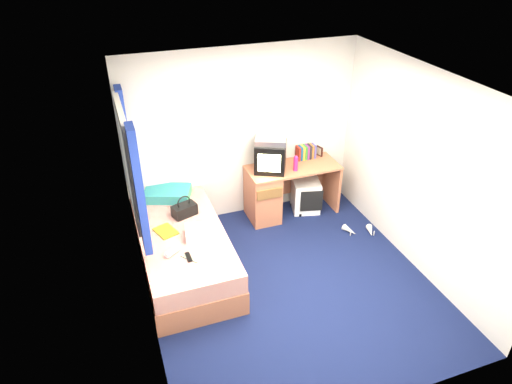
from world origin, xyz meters
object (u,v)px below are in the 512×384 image
object	(u,v)px
bed	(184,251)
pillow	(167,194)
vcr	(271,140)
picture_frame	(319,151)
desk	(274,191)
water_bottle	(173,251)
aerosol_can	(283,160)
white_heels	(360,231)
pink_water_bottle	(296,164)
colour_swatch_fan	(190,258)
towel	(200,232)
crt_tv	(270,157)
magazine	(166,231)
handbag	(184,210)
remote_control	(189,257)
storage_cube	(306,195)

from	to	relation	value
bed	pillow	xyz separation A→B (m)	(-0.01, 0.83, 0.34)
vcr	picture_frame	xyz separation A→B (m)	(0.84, 0.18, -0.37)
desk	vcr	bearing A→B (deg)	176.34
vcr	water_bottle	size ratio (longest dim) A/B	2.03
aerosol_can	white_heels	distance (m)	1.44
desk	aerosol_can	world-z (taller)	aerosol_can
pillow	desk	size ratio (longest dim) A/B	0.45
pink_water_bottle	water_bottle	world-z (taller)	pink_water_bottle
colour_swatch_fan	water_bottle	bearing A→B (deg)	137.34
towel	vcr	bearing A→B (deg)	36.10
crt_tv	picture_frame	bearing A→B (deg)	38.65
pillow	towel	distance (m)	1.00
picture_frame	colour_swatch_fan	size ratio (longest dim) A/B	0.64
magazine	picture_frame	bearing A→B (deg)	19.22
colour_swatch_fan	bed	bearing A→B (deg)	88.60
crt_tv	bed	bearing A→B (deg)	-125.78
picture_frame	handbag	distance (m)	2.21
crt_tv	colour_swatch_fan	distance (m)	1.93
desk	handbag	bearing A→B (deg)	-163.92
water_bottle	pillow	bearing A→B (deg)	82.60
water_bottle	vcr	bearing A→B (deg)	35.12
pink_water_bottle	remote_control	xyz separation A→B (m)	(-1.75, -1.10, -0.30)
vcr	colour_swatch_fan	xyz separation A→B (m)	(-1.41, -1.25, -0.65)
desk	vcr	world-z (taller)	vcr
pillow	handbag	xyz separation A→B (m)	(0.13, -0.48, 0.02)
pillow	water_bottle	world-z (taller)	pillow
storage_cube	vcr	distance (m)	1.10
pillow	remote_control	size ratio (longest dim) A/B	3.68
bed	white_heels	bearing A→B (deg)	-2.21
handbag	towel	distance (m)	0.50
storage_cube	vcr	bearing A→B (deg)	-168.59
water_bottle	remote_control	bearing A→B (deg)	-41.74
picture_frame	handbag	world-z (taller)	picture_frame
storage_cube	water_bottle	size ratio (longest dim) A/B	2.37
desk	water_bottle	world-z (taller)	desk
white_heels	aerosol_can	bearing A→B (deg)	132.74
pillow	pink_water_bottle	world-z (taller)	pink_water_bottle
water_bottle	bed	bearing A→B (deg)	65.04
crt_tv	handbag	xyz separation A→B (m)	(-1.29, -0.39, -0.33)
storage_cube	picture_frame	size ratio (longest dim) A/B	3.39
pink_water_bottle	aerosol_can	bearing A→B (deg)	124.17
pink_water_bottle	colour_swatch_fan	distance (m)	2.08
bed	remote_control	bearing A→B (deg)	-93.16
vcr	aerosol_can	distance (m)	0.41
aerosol_can	colour_swatch_fan	distance (m)	2.09
vcr	picture_frame	bearing A→B (deg)	36.30
vcr	remote_control	bearing A→B (deg)	-114.90
pillow	handbag	distance (m)	0.50
crt_tv	aerosol_can	world-z (taller)	crt_tv
aerosol_can	colour_swatch_fan	bearing A→B (deg)	-141.38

